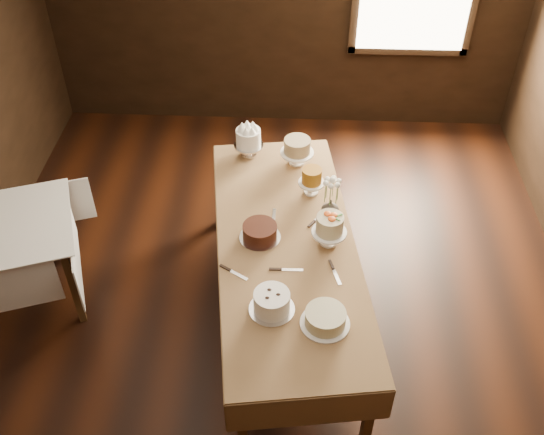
{
  "coord_description": "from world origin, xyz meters",
  "views": [
    {
      "loc": [
        0.16,
        -3.2,
        4.0
      ],
      "look_at": [
        0.0,
        0.2,
        0.95
      ],
      "focal_mm": 41.19,
      "sensor_mm": 36.0,
      "label": 1
    }
  ],
  "objects_px": {
    "display_table": "(286,249)",
    "cake_speckled": "(297,152)",
    "cake_server_b": "(337,277)",
    "cake_server_d": "(321,216)",
    "side_table": "(11,235)",
    "cake_swirl": "(272,303)",
    "cake_cream": "(325,319)",
    "cake_caramel": "(311,182)",
    "cake_server_a": "(292,270)",
    "cake_flowers": "(329,231)",
    "flower_vase": "(330,208)",
    "cake_server_c": "(274,215)",
    "cake_meringue": "(249,144)",
    "cake_chocolate": "(260,232)",
    "cake_server_e": "(239,275)"
  },
  "relations": [
    {
      "from": "display_table",
      "to": "cake_server_c",
      "type": "xyz_separation_m",
      "value": [
        -0.11,
        0.3,
        0.06
      ]
    },
    {
      "from": "cake_swirl",
      "to": "cake_cream",
      "type": "bearing_deg",
      "value": -16.1
    },
    {
      "from": "cake_meringue",
      "to": "cake_server_a",
      "type": "height_order",
      "value": "cake_meringue"
    },
    {
      "from": "display_table",
      "to": "cake_speckled",
      "type": "height_order",
      "value": "cake_speckled"
    },
    {
      "from": "cake_server_a",
      "to": "cake_flowers",
      "type": "bearing_deg",
      "value": 47.3
    },
    {
      "from": "cake_caramel",
      "to": "cake_flowers",
      "type": "bearing_deg",
      "value": -77.34
    },
    {
      "from": "cake_server_a",
      "to": "cake_server_b",
      "type": "relative_size",
      "value": 1.0
    },
    {
      "from": "side_table",
      "to": "cake_swirl",
      "type": "distance_m",
      "value": 2.17
    },
    {
      "from": "cake_server_d",
      "to": "side_table",
      "type": "bearing_deg",
      "value": 130.35
    },
    {
      "from": "cake_flowers",
      "to": "cake_swirl",
      "type": "relative_size",
      "value": 0.81
    },
    {
      "from": "cake_swirl",
      "to": "flower_vase",
      "type": "bearing_deg",
      "value": 67.47
    },
    {
      "from": "cake_flowers",
      "to": "cake_server_a",
      "type": "relative_size",
      "value": 1.1
    },
    {
      "from": "cake_server_c",
      "to": "cake_server_a",
      "type": "bearing_deg",
      "value": -163.94
    },
    {
      "from": "cake_chocolate",
      "to": "flower_vase",
      "type": "height_order",
      "value": "flower_vase"
    },
    {
      "from": "display_table",
      "to": "cake_cream",
      "type": "bearing_deg",
      "value": -69.69
    },
    {
      "from": "display_table",
      "to": "flower_vase",
      "type": "relative_size",
      "value": 19.12
    },
    {
      "from": "cake_chocolate",
      "to": "cake_server_b",
      "type": "relative_size",
      "value": 1.48
    },
    {
      "from": "side_table",
      "to": "flower_vase",
      "type": "distance_m",
      "value": 2.46
    },
    {
      "from": "cake_caramel",
      "to": "cake_swirl",
      "type": "distance_m",
      "value": 1.26
    },
    {
      "from": "cake_chocolate",
      "to": "cake_server_c",
      "type": "height_order",
      "value": "cake_chocolate"
    },
    {
      "from": "cake_swirl",
      "to": "cake_caramel",
      "type": "bearing_deg",
      "value": 78.22
    },
    {
      "from": "display_table",
      "to": "cake_flowers",
      "type": "distance_m",
      "value": 0.35
    },
    {
      "from": "cake_meringue",
      "to": "cake_server_e",
      "type": "height_order",
      "value": "cake_meringue"
    },
    {
      "from": "cake_cream",
      "to": "cake_flowers",
      "type": "bearing_deg",
      "value": 87.25
    },
    {
      "from": "side_table",
      "to": "cake_chocolate",
      "type": "height_order",
      "value": "cake_chocolate"
    },
    {
      "from": "cake_server_d",
      "to": "flower_vase",
      "type": "relative_size",
      "value": 1.7
    },
    {
      "from": "display_table",
      "to": "cake_server_a",
      "type": "relative_size",
      "value": 11.22
    },
    {
      "from": "cake_chocolate",
      "to": "side_table",
      "type": "bearing_deg",
      "value": 178.85
    },
    {
      "from": "cake_flowers",
      "to": "cake_server_e",
      "type": "distance_m",
      "value": 0.73
    },
    {
      "from": "cake_server_a",
      "to": "cake_server_c",
      "type": "distance_m",
      "value": 0.59
    },
    {
      "from": "side_table",
      "to": "cake_chocolate",
      "type": "distance_m",
      "value": 1.93
    },
    {
      "from": "cake_meringue",
      "to": "cake_server_e",
      "type": "bearing_deg",
      "value": -88.47
    },
    {
      "from": "cake_server_d",
      "to": "flower_vase",
      "type": "xyz_separation_m",
      "value": [
        0.07,
        0.02,
        0.07
      ]
    },
    {
      "from": "cake_speckled",
      "to": "flower_vase",
      "type": "xyz_separation_m",
      "value": [
        0.27,
        -0.65,
        -0.04
      ]
    },
    {
      "from": "cake_server_c",
      "to": "flower_vase",
      "type": "xyz_separation_m",
      "value": [
        0.43,
        0.03,
        0.07
      ]
    },
    {
      "from": "cake_cream",
      "to": "cake_server_e",
      "type": "height_order",
      "value": "cake_cream"
    },
    {
      "from": "cake_flowers",
      "to": "cake_server_a",
      "type": "distance_m",
      "value": 0.4
    },
    {
      "from": "cake_server_b",
      "to": "cake_cream",
      "type": "bearing_deg",
      "value": -28.54
    },
    {
      "from": "cake_server_b",
      "to": "cake_server_d",
      "type": "bearing_deg",
      "value": 173.09
    },
    {
      "from": "cake_speckled",
      "to": "cake_server_c",
      "type": "relative_size",
      "value": 1.18
    },
    {
      "from": "side_table",
      "to": "cake_swirl",
      "type": "bearing_deg",
      "value": -19.39
    },
    {
      "from": "cake_caramel",
      "to": "cake_server_c",
      "type": "relative_size",
      "value": 1.02
    },
    {
      "from": "cake_chocolate",
      "to": "cake_server_b",
      "type": "bearing_deg",
      "value": -33.42
    },
    {
      "from": "cake_server_b",
      "to": "cake_server_c",
      "type": "xyz_separation_m",
      "value": [
        -0.47,
        0.63,
        0.0
      ]
    },
    {
      "from": "display_table",
      "to": "cake_speckled",
      "type": "xyz_separation_m",
      "value": [
        0.06,
        0.99,
        0.17
      ]
    },
    {
      "from": "cake_speckled",
      "to": "cake_server_a",
      "type": "height_order",
      "value": "cake_speckled"
    },
    {
      "from": "side_table",
      "to": "cake_server_b",
      "type": "distance_m",
      "value": 2.52
    },
    {
      "from": "cake_speckled",
      "to": "cake_chocolate",
      "type": "distance_m",
      "value": 0.98
    },
    {
      "from": "cake_flowers",
      "to": "cake_speckled",
      "type": "bearing_deg",
      "value": 104.58
    },
    {
      "from": "cake_swirl",
      "to": "cake_server_e",
      "type": "distance_m",
      "value": 0.39
    }
  ]
}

